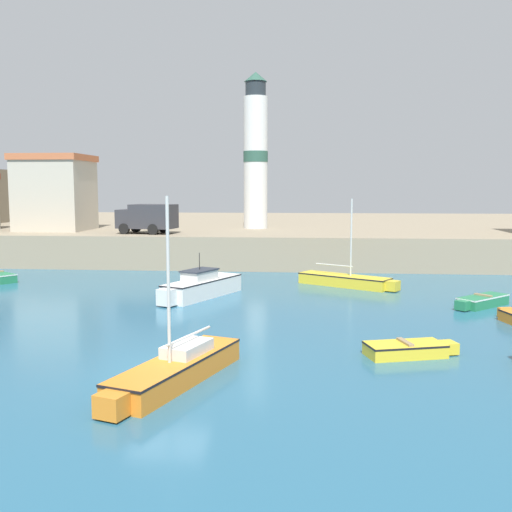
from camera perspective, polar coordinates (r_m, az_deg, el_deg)
The scene contains 10 objects.
ground_plane at distance 19.91m, azimuth -8.33°, elevation -10.74°, with size 200.00×200.00×0.00m, color #28607F.
quay_seawall at distance 61.64m, azimuth 0.83°, elevation 2.21°, with size 120.00×40.00×2.42m, color gray.
dinghy_yellow_1 at distance 21.91m, azimuth 14.30°, elevation -8.56°, with size 3.41×1.94×0.55m.
motorboat_white_2 at distance 32.34m, azimuth -5.28°, elevation -2.89°, with size 3.73×6.15×2.42m.
sailboat_orange_3 at distance 18.62m, azimuth -7.61°, elevation -10.52°, with size 3.23×6.49×5.65m.
dinghy_green_4 at distance 31.81m, azimuth 20.70°, elevation -4.02°, with size 3.16×3.01×0.61m.
sailboat_yellow_8 at distance 36.19m, azimuth 8.59°, elevation -2.28°, with size 5.89×4.23×5.23m.
lighthouse at distance 50.99m, azimuth -0.04°, elevation 9.74°, with size 2.06×2.06×12.97m.
harbor_shed_far_end at distance 51.39m, azimuth -18.57°, elevation 5.77°, with size 5.49×5.46×6.07m.
truck_on_quay at distance 45.83m, azimuth -10.31°, elevation 3.64°, with size 4.60×2.82×2.20m.
Camera 1 is at (4.46, -18.49, 5.91)m, focal length 42.00 mm.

